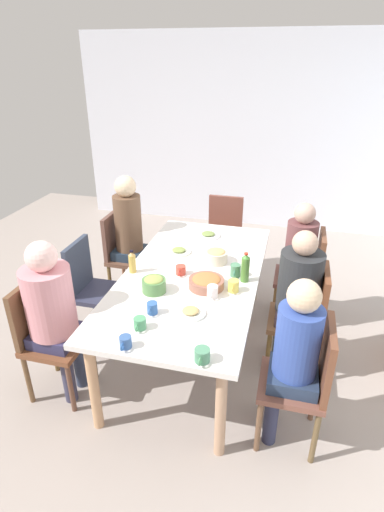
{
  "coord_description": "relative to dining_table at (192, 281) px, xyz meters",
  "views": [
    {
      "loc": [
        2.68,
        0.69,
        2.28
      ],
      "look_at": [
        0.0,
        0.0,
        0.9
      ],
      "focal_mm": 28.24,
      "sensor_mm": 36.0,
      "label": 1
    }
  ],
  "objects": [
    {
      "name": "chair_4",
      "position": [
        -1.42,
        0.0,
        -0.17
      ],
      "size": [
        0.4,
        0.4,
        0.9
      ],
      "color": "brown",
      "rests_on": "ground_plane"
    },
    {
      "name": "chair_0",
      "position": [
        -0.69,
        0.9,
        -0.17
      ],
      "size": [
        0.4,
        0.4,
        0.9
      ],
      "color": "brown",
      "rests_on": "ground_plane"
    },
    {
      "name": "cup_2",
      "position": [
        0.77,
        -0.14,
        0.11
      ],
      "size": [
        0.11,
        0.08,
        0.08
      ],
      "color": "#4C9364",
      "rests_on": "dining_table"
    },
    {
      "name": "ground_plane",
      "position": [
        0.0,
        0.0,
        -0.68
      ],
      "size": [
        7.28,
        7.28,
        0.0
      ],
      "primitive_type": "plane",
      "color": "#9F9289"
    },
    {
      "name": "person_3",
      "position": [
        0.69,
        -0.81,
        0.07
      ],
      "size": [
        0.33,
        0.33,
        1.23
      ],
      "color": "#2F374D",
      "rests_on": "ground_plane"
    },
    {
      "name": "chair_6",
      "position": [
        0.0,
        -0.9,
        -0.17
      ],
      "size": [
        0.4,
        0.4,
        0.9
      ],
      "color": "#303349",
      "rests_on": "ground_plane"
    },
    {
      "name": "dining_table",
      "position": [
        0.0,
        0.0,
        0.0
      ],
      "size": [
        2.08,
        1.04,
        0.75
      ],
      "color": "silver",
      "rests_on": "ground_plane"
    },
    {
      "name": "bottle_0",
      "position": [
        0.02,
        0.42,
        0.18
      ],
      "size": [
        0.06,
        0.06,
        0.24
      ],
      "color": "#4A7B31",
      "rests_on": "dining_table"
    },
    {
      "name": "wall_left",
      "position": [
        -3.09,
        0.0,
        0.62
      ],
      "size": [
        0.12,
        4.76,
        2.6
      ],
      "primitive_type": "cube",
      "color": "silver",
      "rests_on": "ground_plane"
    },
    {
      "name": "cup_7",
      "position": [
        0.3,
        0.23,
        0.12
      ],
      "size": [
        0.11,
        0.08,
        0.09
      ],
      "color": "white",
      "rests_on": "dining_table"
    },
    {
      "name": "chair_1",
      "position": [
        -0.69,
        -0.9,
        -0.17
      ],
      "size": [
        0.4,
        0.4,
        0.9
      ],
      "color": "brown",
      "rests_on": "ground_plane"
    },
    {
      "name": "bowl_2",
      "position": [
        -0.23,
        0.14,
        0.13
      ],
      "size": [
        0.19,
        0.19,
        0.11
      ],
      "color": "beige",
      "rests_on": "dining_table"
    },
    {
      "name": "cup_6",
      "position": [
        0.19,
        0.36,
        0.12
      ],
      "size": [
        0.12,
        0.08,
        0.09
      ],
      "color": "#E5CC54",
      "rests_on": "dining_table"
    },
    {
      "name": "chair_2",
      "position": [
        0.69,
        0.9,
        -0.17
      ],
      "size": [
        0.4,
        0.4,
        0.9
      ],
      "color": "brown",
      "rests_on": "ground_plane"
    },
    {
      "name": "person_0",
      "position": [
        -0.69,
        0.81,
        0.01
      ],
      "size": [
        0.3,
        0.3,
        1.17
      ],
      "color": "brown",
      "rests_on": "ground_plane"
    },
    {
      "name": "cup_0",
      "position": [
        0.97,
        -0.15,
        0.11
      ],
      "size": [
        0.11,
        0.07,
        0.07
      ],
      "color": "#365A96",
      "rests_on": "dining_table"
    },
    {
      "name": "bowl_1",
      "position": [
        0.33,
        -0.2,
        0.13
      ],
      "size": [
        0.17,
        0.17,
        0.12
      ],
      "color": "#518146",
      "rests_on": "dining_table"
    },
    {
      "name": "cup_3",
      "position": [
        0.04,
        -0.08,
        0.11
      ],
      "size": [
        0.11,
        0.08,
        0.07
      ],
      "color": "#CC4636",
      "rests_on": "dining_table"
    },
    {
      "name": "chair_5",
      "position": [
        0.0,
        0.9,
        -0.17
      ],
      "size": [
        0.4,
        0.4,
        0.9
      ],
      "color": "brown",
      "rests_on": "ground_plane"
    },
    {
      "name": "cup_4",
      "position": [
        0.6,
        -0.12,
        0.11
      ],
      "size": [
        0.11,
        0.07,
        0.08
      ],
      "color": "#325DA3",
      "rests_on": "dining_table"
    },
    {
      "name": "plate_2",
      "position": [
        0.54,
        0.13,
        0.09
      ],
      "size": [
        0.2,
        0.2,
        0.04
      ],
      "color": "white",
      "rests_on": "dining_table"
    },
    {
      "name": "person_5",
      "position": [
        -0.0,
        0.81,
        0.04
      ],
      "size": [
        0.32,
        0.32,
        1.19
      ],
      "color": "#3F473C",
      "rests_on": "ground_plane"
    },
    {
      "name": "plate_0",
      "position": [
        -0.33,
        -0.2,
        0.09
      ],
      "size": [
        0.21,
        0.21,
        0.04
      ],
      "color": "silver",
      "rests_on": "dining_table"
    },
    {
      "name": "plate_1",
      "position": [
        -0.73,
        -0.03,
        0.09
      ],
      "size": [
        0.22,
        0.22,
        0.04
      ],
      "color": "white",
      "rests_on": "dining_table"
    },
    {
      "name": "cup_1",
      "position": [
        0.97,
        0.31,
        0.11
      ],
      "size": [
        0.12,
        0.09,
        0.08
      ],
      "color": "#4E8A68",
      "rests_on": "dining_table"
    },
    {
      "name": "cup_5",
      "position": [
        -0.04,
        0.34,
        0.12
      ],
      "size": [
        0.12,
        0.08,
        0.1
      ],
      "color": "#518863",
      "rests_on": "dining_table"
    },
    {
      "name": "bowl_0",
      "position": [
        0.18,
        0.15,
        0.11
      ],
      "size": [
        0.26,
        0.26,
        0.09
      ],
      "color": "#955D4B",
      "rests_on": "dining_table"
    },
    {
      "name": "bottle_1",
      "position": [
        0.1,
        -0.46,
        0.16
      ],
      "size": [
        0.06,
        0.06,
        0.19
      ],
      "color": "gold",
      "rests_on": "dining_table"
    },
    {
      "name": "person_2",
      "position": [
        0.69,
        0.81,
        0.02
      ],
      "size": [
        0.3,
        0.3,
        1.19
      ],
      "color": "#292B45",
      "rests_on": "ground_plane"
    },
    {
      "name": "person_1",
      "position": [
        -0.69,
        -0.81,
        0.08
      ],
      "size": [
        0.3,
        0.3,
        1.29
      ],
      "color": "#323C50",
      "rests_on": "ground_plane"
    },
    {
      "name": "chair_3",
      "position": [
        0.69,
        -0.9,
        -0.17
      ],
      "size": [
        0.4,
        0.4,
        0.9
      ],
      "color": "brown",
      "rests_on": "ground_plane"
    }
  ]
}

